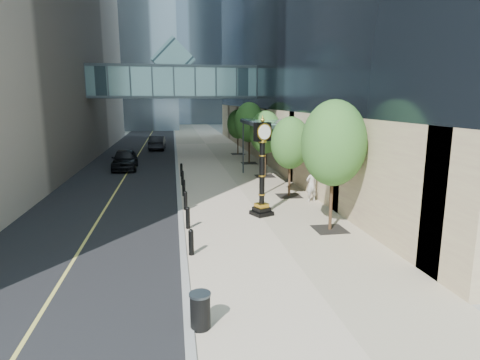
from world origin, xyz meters
name	(u,v)px	position (x,y,z in m)	size (l,w,h in m)	color
ground	(267,262)	(0.00, 0.00, 0.00)	(320.00, 320.00, 0.00)	gray
road	(144,145)	(-7.00, 40.00, 0.01)	(8.00, 180.00, 0.02)	black
sidewalk	(206,144)	(1.00, 40.00, 0.03)	(8.00, 180.00, 0.06)	#BCA991
curb	(175,144)	(-3.00, 40.00, 0.04)	(0.25, 180.00, 0.07)	gray
distant_tower_c	(160,11)	(-6.00, 120.00, 32.50)	(22.00, 22.00, 65.00)	silver
skywalk	(174,80)	(-3.00, 28.00, 7.71)	(17.00, 4.20, 5.80)	slate
entrance_canopy	(270,123)	(3.48, 14.00, 4.19)	(3.00, 8.00, 4.38)	#383F44
bollard_row	(185,195)	(-2.70, 9.00, 0.51)	(0.20, 16.20, 0.90)	black
street_trees	(269,131)	(3.60, 14.96, 3.61)	(2.81, 28.56, 5.78)	black
street_clock	(262,174)	(1.07, 5.79, 2.17)	(1.20, 1.20, 4.87)	black
trash_bin	(200,312)	(-2.70, -4.00, 0.51)	(0.52, 0.52, 0.90)	black
pedestrian	(312,185)	(4.50, 8.08, 1.03)	(0.71, 0.46, 1.94)	#B7B2A7
car_near	(125,159)	(-7.34, 21.29, 0.87)	(2.00, 4.98, 1.70)	black
car_far	(157,143)	(-5.11, 34.97, 0.83)	(1.72, 4.93, 1.62)	black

